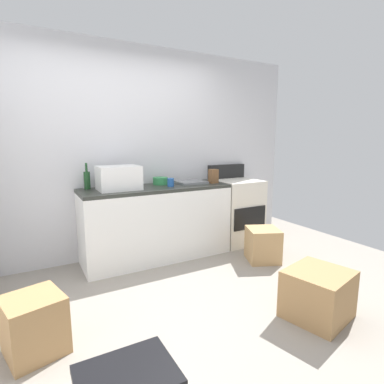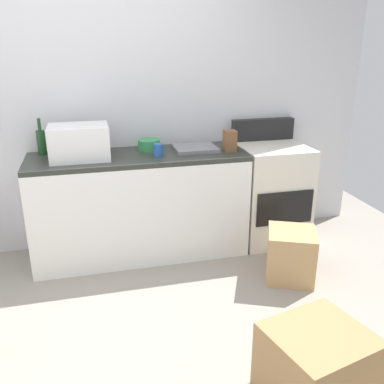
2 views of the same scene
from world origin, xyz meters
name	(u,v)px [view 1 (image 1 of 2)]	position (x,y,z in m)	size (l,w,h in m)	color
ground_plane	(179,309)	(0.00, 0.00, 0.00)	(6.00, 6.00, 0.00)	gray
wall_back	(122,153)	(0.00, 1.55, 1.30)	(5.00, 0.10, 2.60)	silver
kitchen_counter	(157,222)	(0.30, 1.20, 0.45)	(1.80, 0.60, 0.90)	white
stove_oven	(236,210)	(1.52, 1.21, 0.47)	(0.60, 0.61, 1.10)	silver
microwave	(119,178)	(-0.16, 1.18, 1.04)	(0.46, 0.34, 0.27)	white
sink_basin	(191,182)	(0.80, 1.24, 0.92)	(0.36, 0.32, 0.03)	slate
wine_bottle	(87,180)	(-0.46, 1.40, 1.01)	(0.07, 0.07, 0.30)	#193F1E
coffee_mug	(171,182)	(0.46, 1.12, 0.95)	(0.08, 0.08, 0.10)	#2659A5
knife_block	(213,176)	(1.08, 1.13, 0.99)	(0.10, 0.10, 0.18)	brown
mixing_bowl	(160,181)	(0.42, 1.34, 0.95)	(0.19, 0.19, 0.09)	#338C4C
cardboard_box_large	(34,325)	(-1.11, 0.00, 0.20)	(0.36, 0.37, 0.41)	#A37A4C
cardboard_box_medium	(318,294)	(0.97, -0.65, 0.20)	(0.50, 0.45, 0.40)	#A37A4C
cardboard_box_small	(263,245)	(1.39, 0.48, 0.20)	(0.36, 0.37, 0.40)	tan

